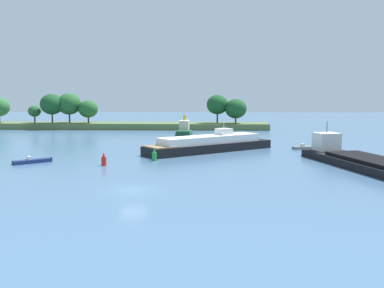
# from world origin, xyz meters

# --- Properties ---
(ground_plane) EXTENTS (400.00, 400.00, 0.00)m
(ground_plane) POSITION_xyz_m (0.00, 0.00, 0.00)
(ground_plane) COLOR #476B8E
(treeline_island) EXTENTS (86.71, 10.78, 10.28)m
(treeline_island) POSITION_xyz_m (-20.66, 78.89, 3.55)
(treeline_island) COLOR #566B3D
(treeline_island) RESTS_ON ground
(white_riverboat) EXTENTS (22.56, 19.16, 5.28)m
(white_riverboat) POSITION_xyz_m (7.84, 30.47, 1.30)
(white_riverboat) COLOR black
(white_riverboat) RESTS_ON ground
(fishing_skiff) EXTENTS (4.86, 4.54, 1.02)m
(fishing_skiff) POSITION_xyz_m (-17.82, 16.73, 0.28)
(fishing_skiff) COLOR navy
(fishing_skiff) RESTS_ON ground
(small_motorboat) EXTENTS (4.45, 2.50, 0.98)m
(small_motorboat) POSITION_xyz_m (25.03, 34.70, 0.27)
(small_motorboat) COLOR slate
(small_motorboat) RESTS_ON ground
(tugboat) EXTENTS (3.24, 11.45, 5.22)m
(tugboat) POSITION_xyz_m (1.96, 52.99, 1.35)
(tugboat) COLOR #19472D
(tugboat) RESTS_ON ground
(cargo_barge) EXTENTS (14.56, 33.74, 5.68)m
(cargo_barge) POSITION_xyz_m (29.71, 11.35, 0.88)
(cargo_barge) COLOR black
(cargo_barge) RESTS_ON ground
(channel_buoy_red) EXTENTS (0.70, 0.70, 1.90)m
(channel_buoy_red) POSITION_xyz_m (-6.89, 15.03, 0.81)
(channel_buoy_red) COLOR red
(channel_buoy_red) RESTS_ON ground
(channel_buoy_green) EXTENTS (0.70, 0.70, 1.90)m
(channel_buoy_green) POSITION_xyz_m (-0.45, 19.66, 0.81)
(channel_buoy_green) COLOR green
(channel_buoy_green) RESTS_ON ground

